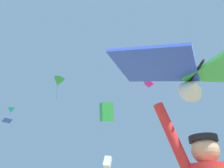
{
  "coord_description": "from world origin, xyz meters",
  "views": [
    {
      "loc": [
        -1.17,
        -1.78,
        1.08
      ],
      "look_at": [
        0.23,
        2.24,
        3.32
      ],
      "focal_mm": 37.25,
      "sensor_mm": 36.0,
      "label": 1
    }
  ],
  "objects_px": {
    "distant_kite_white_mid_right": "(107,162)",
    "distant_kite_green_mid_left": "(58,82)",
    "distant_kite_blue_high_right": "(7,120)",
    "distant_kite_green_low_left": "(106,112)",
    "distant_kite_magenta_high_left": "(149,81)",
    "held_stunt_kite": "(194,72)",
    "distant_kite_teal_overhead_distant": "(11,110)"
  },
  "relations": [
    {
      "from": "held_stunt_kite",
      "to": "distant_kite_magenta_high_left",
      "type": "xyz_separation_m",
      "value": [
        5.91,
        11.4,
        6.82
      ]
    },
    {
      "from": "distant_kite_teal_overhead_distant",
      "to": "distant_kite_green_low_left",
      "type": "xyz_separation_m",
      "value": [
        8.43,
        -21.2,
        -6.86
      ]
    },
    {
      "from": "held_stunt_kite",
      "to": "distant_kite_teal_overhead_distant",
      "type": "xyz_separation_m",
      "value": [
        -5.05,
        34.58,
        11.69
      ]
    },
    {
      "from": "distant_kite_green_low_left",
      "to": "distant_kite_magenta_high_left",
      "type": "height_order",
      "value": "distant_kite_magenta_high_left"
    },
    {
      "from": "distant_kite_teal_overhead_distant",
      "to": "distant_kite_green_low_left",
      "type": "bearing_deg",
      "value": -68.31
    },
    {
      "from": "distant_kite_teal_overhead_distant",
      "to": "distant_kite_blue_high_right",
      "type": "xyz_separation_m",
      "value": [
        1.16,
        -12.77,
        -5.58
      ]
    },
    {
      "from": "distant_kite_teal_overhead_distant",
      "to": "distant_kite_blue_high_right",
      "type": "height_order",
      "value": "distant_kite_teal_overhead_distant"
    },
    {
      "from": "distant_kite_magenta_high_left",
      "to": "distant_kite_blue_high_right",
      "type": "relative_size",
      "value": 0.93
    },
    {
      "from": "distant_kite_teal_overhead_distant",
      "to": "distant_kite_magenta_high_left",
      "type": "distance_m",
      "value": 26.1
    },
    {
      "from": "distant_kite_white_mid_right",
      "to": "distant_kite_green_mid_left",
      "type": "bearing_deg",
      "value": 125.56
    },
    {
      "from": "distant_kite_green_low_left",
      "to": "distant_kite_white_mid_right",
      "type": "xyz_separation_m",
      "value": [
        1.42,
        4.03,
        -2.79
      ]
    },
    {
      "from": "held_stunt_kite",
      "to": "distant_kite_white_mid_right",
      "type": "xyz_separation_m",
      "value": [
        4.81,
        17.41,
        2.05
      ]
    },
    {
      "from": "distant_kite_green_mid_left",
      "to": "distant_kite_blue_high_right",
      "type": "xyz_separation_m",
      "value": [
        -4.43,
        -1.55,
        -5.74
      ]
    },
    {
      "from": "distant_kite_white_mid_right",
      "to": "distant_kite_blue_high_right",
      "type": "xyz_separation_m",
      "value": [
        -8.69,
        4.41,
        4.06
      ]
    },
    {
      "from": "held_stunt_kite",
      "to": "distant_kite_magenta_high_left",
      "type": "bearing_deg",
      "value": 62.6
    },
    {
      "from": "distant_kite_green_mid_left",
      "to": "distant_kite_white_mid_right",
      "type": "bearing_deg",
      "value": -54.44
    },
    {
      "from": "distant_kite_teal_overhead_distant",
      "to": "distant_kite_blue_high_right",
      "type": "bearing_deg",
      "value": -84.82
    },
    {
      "from": "distant_kite_green_low_left",
      "to": "distant_kite_white_mid_right",
      "type": "relative_size",
      "value": 1.48
    },
    {
      "from": "distant_kite_teal_overhead_distant",
      "to": "distant_kite_green_low_left",
      "type": "height_order",
      "value": "distant_kite_teal_overhead_distant"
    },
    {
      "from": "held_stunt_kite",
      "to": "distant_kite_blue_high_right",
      "type": "bearing_deg",
      "value": 100.11
    },
    {
      "from": "distant_kite_white_mid_right",
      "to": "distant_kite_green_mid_left",
      "type": "xyz_separation_m",
      "value": [
        -4.26,
        5.96,
        9.8
      ]
    },
    {
      "from": "distant_kite_blue_high_right",
      "to": "distant_kite_magenta_high_left",
      "type": "bearing_deg",
      "value": -46.77
    },
    {
      "from": "distant_kite_magenta_high_left",
      "to": "held_stunt_kite",
      "type": "bearing_deg",
      "value": -117.4
    },
    {
      "from": "distant_kite_teal_overhead_distant",
      "to": "distant_kite_blue_high_right",
      "type": "relative_size",
      "value": 2.32
    },
    {
      "from": "distant_kite_green_low_left",
      "to": "distant_kite_green_mid_left",
      "type": "relative_size",
      "value": 0.53
    },
    {
      "from": "distant_kite_magenta_high_left",
      "to": "distant_kite_green_mid_left",
      "type": "bearing_deg",
      "value": 114.12
    },
    {
      "from": "held_stunt_kite",
      "to": "distant_kite_teal_overhead_distant",
      "type": "bearing_deg",
      "value": 98.3
    },
    {
      "from": "distant_kite_green_mid_left",
      "to": "distant_kite_blue_high_right",
      "type": "bearing_deg",
      "value": -160.73
    },
    {
      "from": "distant_kite_teal_overhead_distant",
      "to": "distant_kite_white_mid_right",
      "type": "distance_m",
      "value": 22.03
    },
    {
      "from": "distant_kite_green_low_left",
      "to": "distant_kite_green_mid_left",
      "type": "xyz_separation_m",
      "value": [
        -2.84,
        9.98,
        7.02
      ]
    },
    {
      "from": "distant_kite_magenta_high_left",
      "to": "distant_kite_blue_high_right",
      "type": "xyz_separation_m",
      "value": [
        -9.8,
        10.42,
        -0.71
      ]
    },
    {
      "from": "distant_kite_white_mid_right",
      "to": "distant_kite_teal_overhead_distant",
      "type": "bearing_deg",
      "value": 119.84
    }
  ]
}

